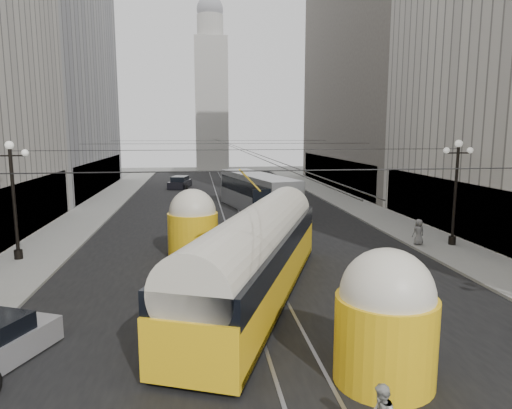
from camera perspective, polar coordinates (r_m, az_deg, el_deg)
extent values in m
cube|color=black|center=(40.72, -3.24, -0.84)|extent=(20.00, 85.00, 0.02)
cube|color=gray|center=(45.01, -18.99, -0.28)|extent=(4.00, 72.00, 0.15)
cube|color=gray|center=(46.49, 11.36, 0.33)|extent=(4.00, 72.00, 0.15)
cube|color=gray|center=(40.68, -4.29, -0.86)|extent=(0.12, 85.00, 0.04)
cube|color=gray|center=(40.78, -2.18, -0.82)|extent=(0.12, 85.00, 0.04)
cube|color=black|center=(33.82, -26.61, -0.39)|extent=(0.10, 18.00, 3.60)
cube|color=#999999|center=(58.53, -25.26, 15.10)|extent=(12.00, 28.00, 28.00)
cube|color=black|center=(56.86, -18.72, 3.54)|extent=(0.10, 25.20, 3.60)
cube|color=black|center=(34.37, 22.18, 0.04)|extent=(0.10, 18.00, 3.60)
cube|color=#514C47|center=(60.71, 15.57, 17.27)|extent=(12.00, 32.00, 32.00)
cube|color=black|center=(58.24, 9.57, 4.01)|extent=(0.10, 28.80, 3.60)
cube|color=#B2AFA8|center=(87.71, -5.60, 12.28)|extent=(6.00, 6.00, 24.00)
cylinder|color=#B2AFA8|center=(89.61, -5.75, 21.26)|extent=(4.80, 4.80, 4.00)
sphere|color=gray|center=(90.28, -5.78, 23.09)|extent=(4.80, 4.80, 4.80)
cylinder|color=black|center=(27.59, -27.98, 0.00)|extent=(0.18, 0.18, 6.00)
cylinder|color=black|center=(28.10, -27.56, -5.54)|extent=(0.44, 0.44, 0.50)
cylinder|color=black|center=(27.35, -28.38, 5.39)|extent=(1.60, 0.08, 0.08)
sphere|color=white|center=(27.33, -28.47, 6.54)|extent=(0.44, 0.44, 0.44)
sphere|color=white|center=(27.08, -26.92, 5.79)|extent=(0.36, 0.36, 0.36)
cylinder|color=black|center=(30.07, 23.63, 0.97)|extent=(0.18, 0.18, 6.00)
cylinder|color=black|center=(30.54, 23.30, -4.15)|extent=(0.44, 0.44, 0.50)
cylinder|color=black|center=(29.85, 23.95, 5.91)|extent=(1.60, 0.08, 0.08)
sphere|color=white|center=(29.83, 24.01, 6.97)|extent=(0.44, 0.44, 0.44)
sphere|color=white|center=(29.46, 22.71, 6.25)|extent=(0.36, 0.36, 0.36)
sphere|color=white|center=(30.24, 25.19, 6.15)|extent=(0.36, 0.36, 0.36)
cylinder|color=black|center=(11.90, 6.49, 4.27)|extent=(25.00, 0.03, 0.03)
cylinder|color=black|center=(25.69, -1.00, 6.86)|extent=(25.00, 0.03, 0.03)
cylinder|color=black|center=(39.63, -3.26, 7.61)|extent=(25.00, 0.03, 0.03)
cylinder|color=black|center=(53.60, -4.35, 7.97)|extent=(25.00, 0.03, 0.03)
cylinder|color=black|center=(43.63, -3.64, 7.48)|extent=(0.03, 72.00, 0.03)
cylinder|color=black|center=(43.65, -3.11, 7.48)|extent=(0.03, 72.00, 0.03)
cube|color=yellow|center=(19.46, 0.07, -8.42)|extent=(8.13, 15.18, 1.84)
cube|color=black|center=(19.74, 0.07, -10.82)|extent=(7.96, 14.76, 0.33)
cube|color=black|center=(19.14, 0.07, -5.00)|extent=(8.06, 14.98, 0.92)
cylinder|color=silver|center=(19.06, 0.07, -4.06)|extent=(7.74, 14.85, 2.50)
cylinder|color=yellow|center=(13.76, 15.81, -15.93)|extent=(2.82, 2.82, 2.50)
sphere|color=silver|center=(13.27, 16.05, -10.81)|extent=(2.60, 2.60, 2.60)
cylinder|color=yellow|center=(26.04, -7.88, -3.76)|extent=(2.82, 2.82, 2.50)
sphere|color=silver|center=(25.79, -7.94, -0.93)|extent=(2.60, 2.60, 2.60)
sphere|color=#FFF2BF|center=(13.20, 19.42, -18.81)|extent=(0.36, 0.36, 0.36)
cube|color=#A8AAAD|center=(40.17, 0.15, 1.47)|extent=(5.72, 13.32, 3.26)
cube|color=black|center=(40.11, 0.15, 2.24)|extent=(5.63, 12.88, 1.20)
cube|color=black|center=(33.77, 1.58, 0.68)|extent=(2.45, 0.69, 1.52)
cylinder|color=black|center=(35.90, -1.10, -1.28)|extent=(0.30, 1.09, 1.09)
cylinder|color=black|center=(36.29, 3.17, -1.18)|extent=(0.30, 1.09, 1.09)
cylinder|color=black|center=(44.49, -2.32, 0.72)|extent=(0.30, 1.09, 1.09)
cylinder|color=black|center=(44.81, 1.14, 0.78)|extent=(0.30, 1.09, 1.09)
cylinder|color=black|center=(17.41, -26.07, -14.39)|extent=(0.22, 0.64, 0.64)
cube|color=white|center=(54.59, 1.09, 2.24)|extent=(2.94, 5.11, 0.85)
cube|color=black|center=(54.52, 1.09, 2.87)|extent=(2.25, 2.94, 0.80)
cylinder|color=black|center=(52.88, 0.39, 1.83)|extent=(0.22, 0.68, 0.68)
cylinder|color=black|center=(53.15, 2.29, 1.86)|extent=(0.22, 0.68, 0.68)
cylinder|color=black|center=(56.09, -0.05, 2.25)|extent=(0.22, 0.68, 0.68)
cylinder|color=black|center=(56.34, 1.74, 2.27)|extent=(0.22, 0.68, 0.68)
cube|color=black|center=(58.19, -9.48, 2.53)|extent=(2.99, 5.07, 0.84)
cube|color=black|center=(58.13, -9.49, 3.12)|extent=(2.27, 2.94, 0.80)
cylinder|color=black|center=(56.65, -10.42, 2.16)|extent=(0.22, 0.68, 0.68)
cylinder|color=black|center=(56.58, -8.64, 2.20)|extent=(0.22, 0.68, 0.68)
cylinder|color=black|center=(59.85, -10.26, 2.53)|extent=(0.22, 0.68, 0.68)
cylinder|color=black|center=(59.79, -8.58, 2.57)|extent=(0.22, 0.68, 0.68)
imported|color=slate|center=(29.60, 19.66, -3.26)|extent=(0.84, 0.60, 1.58)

